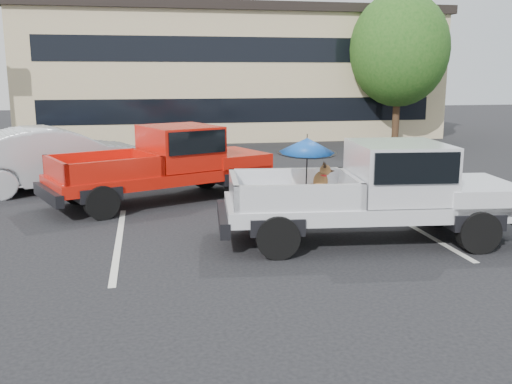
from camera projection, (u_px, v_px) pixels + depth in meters
ground at (297, 265)px, 9.55m from camera, size 90.00×90.00×0.00m
stripe_left at (119, 241)px, 10.91m from camera, size 0.12×5.00×0.01m
stripe_right at (410, 225)px, 12.03m from camera, size 0.12×5.00×0.01m
motel_building at (230, 72)px, 29.44m from camera, size 20.40×8.40×6.30m
tree_right at (399, 50)px, 25.75m from camera, size 4.46×4.46×6.78m
tree_back at (291, 51)px, 32.84m from camera, size 4.68×4.68×7.11m
silver_pickup at (385, 186)px, 10.76m from camera, size 5.86×2.55×2.06m
red_pickup at (174, 160)px, 14.28m from camera, size 5.98×4.00×1.87m
silver_sedan at (57, 158)px, 15.71m from camera, size 5.52×3.58×1.72m
blue_suv at (22, 152)px, 18.36m from camera, size 3.07×5.17×1.35m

